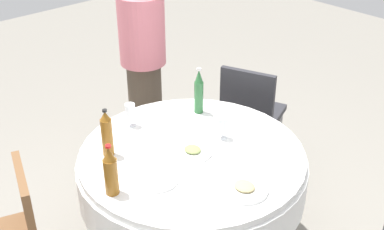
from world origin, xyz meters
name	(u,v)px	position (x,y,z in m)	size (l,w,h in m)	color
dining_table	(192,173)	(0.00, 0.00, 0.59)	(1.31, 1.31, 0.74)	white
bottle_amber_right	(107,134)	(-0.29, -0.36, 0.87)	(0.06, 0.06, 0.29)	#8C5619
bottle_amber_far	(111,172)	(0.00, -0.54, 0.87)	(0.07, 0.07, 0.28)	#8C5619
bottle_green_outer	(199,92)	(-0.31, 0.34, 0.88)	(0.06, 0.06, 0.31)	#2D6B38
wine_glass_south	(223,124)	(0.01, 0.23, 0.84)	(0.06, 0.06, 0.14)	white
wine_glass_west	(130,110)	(-0.46, -0.08, 0.85)	(0.06, 0.06, 0.15)	white
plate_front	(158,179)	(0.07, -0.31, 0.75)	(0.22, 0.22, 0.02)	white
plate_near	(244,188)	(0.43, -0.04, 0.75)	(0.24, 0.24, 0.04)	white
plate_east	(193,151)	(0.01, -0.01, 0.75)	(0.22, 0.22, 0.04)	white
spoon_far	(174,132)	(-0.23, 0.06, 0.74)	(0.18, 0.02, 0.01)	silver
person_far	(143,62)	(-1.04, 0.46, 0.81)	(0.34, 0.34, 1.55)	#4C3F33
chair_left	(250,109)	(-0.36, 0.92, 0.52)	(0.52, 0.52, 0.87)	#2D2D33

